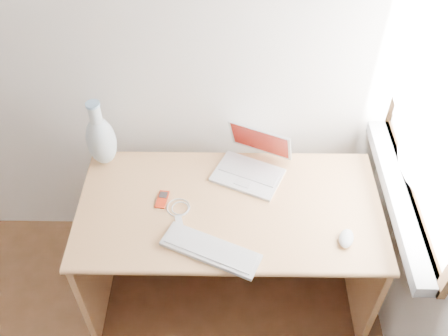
{
  "coord_description": "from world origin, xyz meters",
  "views": [
    {
      "loc": [
        0.96,
        -0.13,
        2.41
      ],
      "look_at": [
        0.94,
        1.35,
        0.89
      ],
      "focal_mm": 40.0,
      "sensor_mm": 36.0,
      "label": 1
    }
  ],
  "objects_px": {
    "desk": "(229,220)",
    "laptop": "(248,163)",
    "external_keyboard": "(211,250)",
    "vase": "(101,139)"
  },
  "relations": [
    {
      "from": "laptop",
      "to": "vase",
      "type": "height_order",
      "value": "vase"
    },
    {
      "from": "laptop",
      "to": "vase",
      "type": "xyz_separation_m",
      "value": [
        -0.68,
        0.05,
        0.1
      ]
    },
    {
      "from": "desk",
      "to": "laptop",
      "type": "distance_m",
      "value": 0.3
    },
    {
      "from": "desk",
      "to": "laptop",
      "type": "relative_size",
      "value": 3.7
    },
    {
      "from": "desk",
      "to": "external_keyboard",
      "type": "relative_size",
      "value": 3.16
    },
    {
      "from": "external_keyboard",
      "to": "vase",
      "type": "bearing_deg",
      "value": 159.21
    },
    {
      "from": "external_keyboard",
      "to": "vase",
      "type": "distance_m",
      "value": 0.75
    },
    {
      "from": "laptop",
      "to": "vase",
      "type": "distance_m",
      "value": 0.69
    },
    {
      "from": "desk",
      "to": "vase",
      "type": "distance_m",
      "value": 0.72
    },
    {
      "from": "desk",
      "to": "laptop",
      "type": "height_order",
      "value": "laptop"
    }
  ]
}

